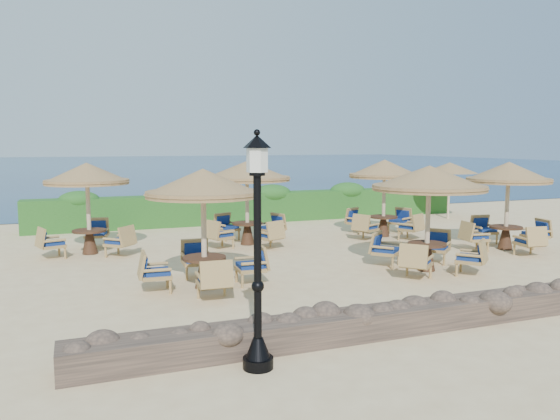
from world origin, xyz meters
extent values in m
plane|color=beige|center=(0.00, 0.00, 0.00)|extent=(120.00, 120.00, 0.00)
plane|color=#0B244B|center=(0.00, 70.00, 0.00)|extent=(160.00, 160.00, 0.00)
cube|color=#1C4F19|center=(0.00, 7.20, 0.60)|extent=(18.00, 0.90, 1.20)
cube|color=brown|center=(0.00, -6.20, 0.22)|extent=(15.00, 0.65, 0.44)
cylinder|color=black|center=(-4.80, -6.80, 0.08)|extent=(0.44, 0.44, 0.16)
cone|color=black|center=(-4.80, -6.80, 0.30)|extent=(0.36, 0.36, 0.30)
cylinder|color=black|center=(-4.80, -6.80, 1.55)|extent=(0.11, 0.11, 2.40)
cylinder|color=silver|center=(-4.80, -6.80, 2.98)|extent=(0.30, 0.30, 0.36)
cone|color=black|center=(-4.80, -6.80, 3.22)|extent=(0.40, 0.40, 0.18)
cylinder|color=beige|center=(7.80, 5.20, 1.10)|extent=(0.10, 0.10, 2.20)
cone|color=brown|center=(7.80, 5.20, 2.18)|extent=(2.30, 2.30, 0.45)
cylinder|color=beige|center=(-4.52, -2.24, 1.20)|extent=(0.12, 0.12, 2.40)
cone|color=brown|center=(-4.52, -2.24, 2.38)|extent=(2.54, 2.54, 0.55)
cylinder|color=brown|center=(-4.52, -2.24, 2.10)|extent=(2.49, 2.49, 0.14)
cylinder|color=#452918|center=(-4.52, -2.24, 0.68)|extent=(0.96, 0.96, 0.06)
cone|color=#452918|center=(-4.52, -2.24, 0.33)|extent=(0.44, 0.44, 0.64)
cylinder|color=beige|center=(1.10, -2.58, 1.20)|extent=(0.12, 0.12, 2.40)
cone|color=brown|center=(1.10, -2.58, 2.38)|extent=(2.85, 2.85, 0.55)
cylinder|color=brown|center=(1.10, -2.58, 2.10)|extent=(2.79, 2.79, 0.14)
cylinder|color=#452918|center=(1.10, -2.58, 0.68)|extent=(0.96, 0.96, 0.06)
cone|color=#452918|center=(1.10, -2.58, 0.33)|extent=(0.44, 0.44, 0.64)
cylinder|color=beige|center=(5.02, -1.08, 1.20)|extent=(0.12, 0.12, 2.40)
cone|color=brown|center=(5.02, -1.08, 2.38)|extent=(2.47, 2.47, 0.55)
cylinder|color=brown|center=(5.02, -1.08, 2.10)|extent=(2.42, 2.42, 0.14)
cylinder|color=#452918|center=(5.02, -1.08, 0.68)|extent=(0.96, 0.96, 0.06)
cone|color=#452918|center=(5.02, -1.08, 0.33)|extent=(0.44, 0.44, 0.64)
cylinder|color=beige|center=(-6.79, 2.68, 1.20)|extent=(0.12, 0.12, 2.40)
cone|color=brown|center=(-6.79, 2.68, 2.38)|extent=(2.39, 2.39, 0.55)
cylinder|color=brown|center=(-6.79, 2.68, 2.10)|extent=(2.34, 2.34, 0.14)
cylinder|color=#452918|center=(-6.79, 2.68, 0.68)|extent=(0.96, 0.96, 0.06)
cone|color=#452918|center=(-6.79, 2.68, 0.33)|extent=(0.44, 0.44, 0.64)
cylinder|color=beige|center=(-2.06, 2.47, 1.20)|extent=(0.12, 0.12, 2.40)
cone|color=brown|center=(-2.06, 2.47, 2.38)|extent=(2.76, 2.76, 0.55)
cylinder|color=brown|center=(-2.06, 2.47, 2.10)|extent=(2.71, 2.71, 0.14)
cylinder|color=#452918|center=(-2.06, 2.47, 0.68)|extent=(0.96, 0.96, 0.06)
cone|color=#452918|center=(-2.06, 2.47, 0.33)|extent=(0.44, 0.44, 0.64)
cylinder|color=beige|center=(2.81, 2.28, 1.20)|extent=(0.12, 0.12, 2.40)
cone|color=brown|center=(2.81, 2.28, 2.38)|extent=(2.44, 2.44, 0.55)
cylinder|color=brown|center=(2.81, 2.28, 2.10)|extent=(2.39, 2.39, 0.14)
cylinder|color=#452918|center=(2.81, 2.28, 0.68)|extent=(0.96, 0.96, 0.06)
cone|color=#452918|center=(2.81, 2.28, 0.33)|extent=(0.44, 0.44, 0.64)
camera|label=1|loc=(-7.16, -13.89, 3.19)|focal=35.00mm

